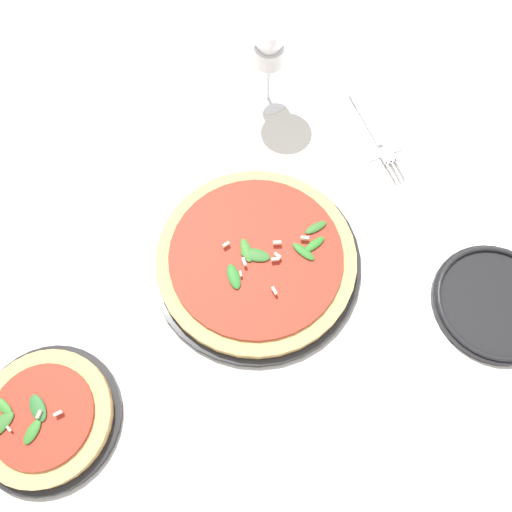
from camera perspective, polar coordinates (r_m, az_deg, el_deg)
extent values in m
plane|color=silver|center=(0.83, 1.42, 1.03)|extent=(6.00, 6.00, 0.00)
cylinder|color=black|center=(0.82, 0.00, -0.67)|extent=(0.34, 0.34, 0.01)
cylinder|color=tan|center=(0.80, 0.00, -0.26)|extent=(0.32, 0.32, 0.02)
cylinder|color=#A82D1E|center=(0.79, 0.00, 0.09)|extent=(0.28, 0.28, 0.01)
ellipsoid|color=#276D27|center=(0.77, -2.56, -2.36)|extent=(0.04, 0.02, 0.01)
ellipsoid|color=#316628|center=(0.81, 6.83, 3.38)|extent=(0.03, 0.04, 0.01)
ellipsoid|color=#346F26|center=(0.79, -1.12, 0.66)|extent=(0.04, 0.02, 0.01)
ellipsoid|color=#2E6E27|center=(0.79, 5.44, 0.51)|extent=(0.04, 0.04, 0.01)
ellipsoid|color=#2F672A|center=(0.79, -0.08, 0.13)|extent=(0.04, 0.05, 0.01)
ellipsoid|color=#2A7224|center=(0.80, 6.70, 1.33)|extent=(0.03, 0.04, 0.01)
cube|color=#EFE5C6|center=(0.78, -1.36, -0.70)|extent=(0.01, 0.01, 0.01)
cube|color=#EFE5C6|center=(0.79, 2.42, 1.51)|extent=(0.01, 0.01, 0.01)
cube|color=#EFE5C6|center=(0.78, 2.48, 0.03)|extent=(0.01, 0.01, 0.01)
cube|color=#EFE5C6|center=(0.77, -1.76, -2.05)|extent=(0.01, 0.00, 0.00)
cube|color=#EFE5C6|center=(0.78, 2.25, -0.38)|extent=(0.01, 0.01, 0.01)
cube|color=#EFE5C6|center=(0.79, -3.39, 1.12)|extent=(0.01, 0.01, 0.01)
cube|color=#EFE5C6|center=(0.80, 5.59, 2.05)|extent=(0.01, 0.01, 0.01)
cube|color=#EFE5C6|center=(0.76, 2.10, -4.02)|extent=(0.01, 0.01, 0.01)
cylinder|color=black|center=(0.81, -22.57, -16.70)|extent=(0.21, 0.21, 0.01)
cylinder|color=tan|center=(0.80, -22.97, -16.55)|extent=(0.19, 0.19, 0.02)
cylinder|color=#A82D1E|center=(0.79, -23.29, -16.43)|extent=(0.15, 0.15, 0.01)
ellipsoid|color=#33732A|center=(0.81, -26.94, -15.05)|extent=(0.04, 0.03, 0.01)
ellipsoid|color=#2F7028|center=(0.78, -24.20, -17.87)|extent=(0.04, 0.03, 0.01)
ellipsoid|color=#29612D|center=(0.79, -23.67, -15.63)|extent=(0.05, 0.03, 0.01)
cube|color=#EFE5C6|center=(0.78, -23.53, -16.25)|extent=(0.01, 0.01, 0.01)
cube|color=#EFE5C6|center=(0.77, -21.67, -16.37)|extent=(0.01, 0.01, 0.01)
cube|color=#EFE5C6|center=(0.79, -26.37, -17.28)|extent=(0.01, 0.01, 0.00)
cylinder|color=white|center=(1.01, 1.35, 17.68)|extent=(0.08, 0.08, 0.00)
cylinder|color=white|center=(0.97, 1.40, 19.36)|extent=(0.01, 0.01, 0.08)
cone|color=white|center=(0.91, 1.54, 23.25)|extent=(0.10, 0.10, 0.10)
cylinder|color=white|center=(0.93, 1.50, 21.99)|extent=(0.05, 0.05, 0.03)
cube|color=white|center=(0.98, 13.12, 13.67)|extent=(0.12, 0.09, 0.01)
cube|color=silver|center=(0.99, 12.40, 15.23)|extent=(0.13, 0.03, 0.00)
cube|color=silver|center=(0.94, 14.91, 10.77)|extent=(0.02, 0.03, 0.00)
cube|color=silver|center=(0.93, 15.17, 9.26)|extent=(0.04, 0.01, 0.00)
cube|color=silver|center=(0.93, 15.66, 9.40)|extent=(0.04, 0.01, 0.00)
cube|color=silver|center=(0.94, 16.14, 9.54)|extent=(0.04, 0.01, 0.00)
cylinder|color=black|center=(0.88, 25.60, -4.89)|extent=(0.20, 0.20, 0.01)
torus|color=black|center=(0.87, 25.81, -4.71)|extent=(0.19, 0.19, 0.01)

